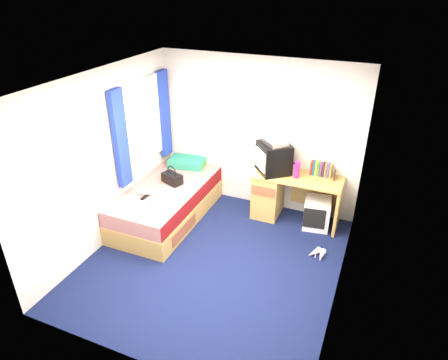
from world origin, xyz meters
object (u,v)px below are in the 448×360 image
at_px(crt_tv, 273,158).
at_px(colour_swatch_fan, 142,208).
at_px(picture_frame, 335,175).
at_px(water_bottle, 144,192).
at_px(bed, 167,203).
at_px(aerosol_can, 294,169).
at_px(magazine, 168,178).
at_px(white_heels, 318,254).
at_px(vcr, 275,141).
at_px(desk, 279,193).
at_px(towel, 165,197).
at_px(pink_water_bottle, 297,170).
at_px(storage_cube, 317,213).
at_px(remote_control, 145,197).
at_px(handbag, 172,178).
at_px(pillow, 187,162).

distance_m(crt_tv, colour_swatch_fan, 2.05).
relative_size(picture_frame, water_bottle, 0.70).
bearing_deg(crt_tv, bed, -102.19).
xyz_separation_m(bed, aerosol_can, (1.75, 0.79, 0.56)).
height_order(magazine, white_heels, magazine).
bearing_deg(picture_frame, vcr, -179.65).
relative_size(desk, water_bottle, 6.50).
relative_size(towel, water_bottle, 1.62).
distance_m(pink_water_bottle, magazine, 2.02).
bearing_deg(white_heels, storage_cube, 103.75).
height_order(storage_cube, towel, towel).
relative_size(bed, magazine, 7.14).
bearing_deg(remote_control, water_bottle, 131.00).
xyz_separation_m(magazine, water_bottle, (-0.06, -0.58, 0.03)).
relative_size(handbag, water_bottle, 1.78).
bearing_deg(colour_swatch_fan, crt_tv, 43.95).
distance_m(crt_tv, towel, 1.70).
bearing_deg(colour_swatch_fan, magazine, 97.60).
xyz_separation_m(pink_water_bottle, handbag, (-1.80, -0.52, -0.24)).
relative_size(vcr, white_heels, 1.53).
bearing_deg(crt_tv, colour_swatch_fan, -85.29).
relative_size(desk, white_heels, 5.15).
distance_m(crt_tv, pink_water_bottle, 0.40).
xyz_separation_m(desk, handbag, (-1.55, -0.58, 0.22)).
bearing_deg(water_bottle, pink_water_bottle, 26.29).
height_order(desk, storage_cube, desk).
bearing_deg(remote_control, picture_frame, 29.95).
bearing_deg(water_bottle, remote_control, -52.65).
distance_m(bed, pink_water_bottle, 2.04).
height_order(storage_cube, pink_water_bottle, pink_water_bottle).
bearing_deg(magazine, bed, -65.01).
xyz_separation_m(vcr, towel, (-1.27, -1.08, -0.65)).
bearing_deg(vcr, aerosol_can, 54.30).
relative_size(magazine, remote_control, 1.75).
xyz_separation_m(pillow, aerosol_can, (1.81, -0.01, 0.23)).
bearing_deg(colour_swatch_fan, bed, 90.02).
relative_size(pillow, towel, 1.82).
xyz_separation_m(storage_cube, pink_water_bottle, (-0.36, 0.02, 0.64)).
bearing_deg(magazine, vcr, 16.95).
bearing_deg(crt_tv, magazine, -112.35).
height_order(colour_swatch_fan, remote_control, remote_control).
xyz_separation_m(storage_cube, towel, (-2.01, -0.99, 0.36)).
height_order(aerosol_can, white_heels, aerosol_can).
xyz_separation_m(pillow, storage_cube, (2.24, -0.14, -0.37)).
relative_size(pillow, white_heels, 2.33).
xyz_separation_m(aerosol_can, water_bottle, (-1.94, -1.10, -0.26)).
relative_size(desk, remote_control, 8.12).
relative_size(colour_swatch_fan, remote_control, 1.38).
relative_size(towel, white_heels, 1.28).
xyz_separation_m(bed, pink_water_bottle, (1.82, 0.68, 0.60)).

